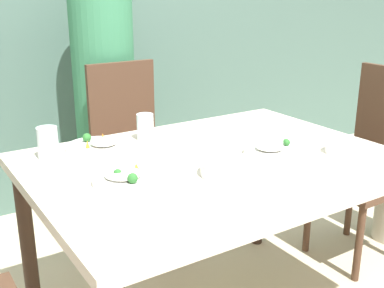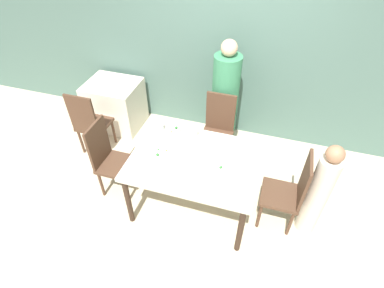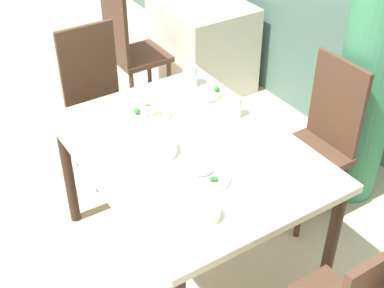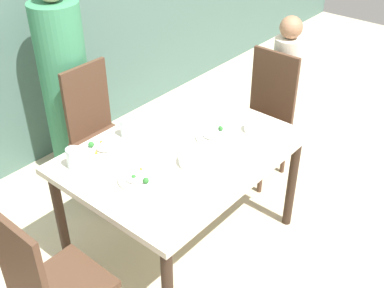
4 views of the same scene
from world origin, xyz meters
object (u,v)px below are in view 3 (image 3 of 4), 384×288
(bowl_curry, at_px, (156,148))
(glass_water_tall, at_px, (191,76))
(person_adult, at_px, (366,91))
(plate_rice_adult, at_px, (201,176))
(chair_adult_spot, at_px, (319,138))

(bowl_curry, xyz_separation_m, glass_water_tall, (-0.47, 0.50, 0.04))
(person_adult, distance_m, plate_rice_adult, 1.28)
(chair_adult_spot, height_order, plate_rice_adult, chair_adult_spot)
(person_adult, relative_size, glass_water_tall, 13.08)
(glass_water_tall, bearing_deg, chair_adult_spot, 41.07)
(person_adult, distance_m, bowl_curry, 1.35)
(chair_adult_spot, distance_m, bowl_curry, 1.04)
(person_adult, bearing_deg, chair_adult_spot, -90.00)
(bowl_curry, distance_m, plate_rice_adult, 0.29)
(chair_adult_spot, xyz_separation_m, person_adult, (0.00, 0.34, 0.21))
(bowl_curry, relative_size, glass_water_tall, 1.67)
(glass_water_tall, bearing_deg, bowl_curry, -46.79)
(chair_adult_spot, relative_size, plate_rice_adult, 3.67)
(bowl_curry, bearing_deg, chair_adult_spot, 83.59)
(person_adult, bearing_deg, plate_rice_adult, -82.41)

